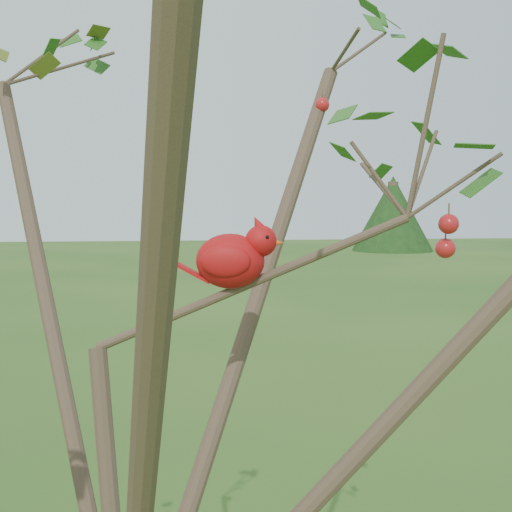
{
  "coord_description": "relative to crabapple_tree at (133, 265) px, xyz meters",
  "views": [
    {
      "loc": [
        0.08,
        -1.15,
        2.22
      ],
      "look_at": [
        0.25,
        0.07,
        2.13
      ],
      "focal_mm": 45.0,
      "sensor_mm": 36.0,
      "label": 1
    }
  ],
  "objects": [
    {
      "name": "crabapple_tree",
      "position": [
        0.0,
        0.0,
        0.0
      ],
      "size": [
        2.35,
        2.05,
        2.95
      ],
      "color": "#3A291F",
      "rests_on": "ground"
    },
    {
      "name": "distant_trees",
      "position": [
        1.51,
        25.65,
        -0.55
      ],
      "size": [
        36.98,
        11.7,
        3.68
      ],
      "color": "#3A291F",
      "rests_on": "ground"
    },
    {
      "name": "cardinal",
      "position": [
        0.19,
        0.1,
        0.0
      ],
      "size": [
        0.22,
        0.13,
        0.15
      ],
      "rotation": [
        0.0,
        0.0,
        -0.19
      ],
      "color": "#B50F13",
      "rests_on": "ground"
    }
  ]
}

